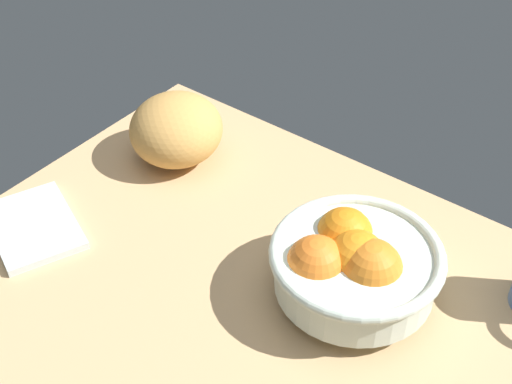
# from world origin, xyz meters

# --- Properties ---
(ground_plane) EXTENTS (0.84, 0.63, 0.03)m
(ground_plane) POSITION_xyz_m (0.00, 0.00, -0.01)
(ground_plane) COLOR tan
(fruit_bowl) EXTENTS (0.22, 0.22, 0.10)m
(fruit_bowl) POSITION_xyz_m (-0.11, -0.07, 0.06)
(fruit_bowl) COLOR silver
(fruit_bowl) RESTS_ON ground
(bread_loaf) EXTENTS (0.20, 0.20, 0.11)m
(bread_loaf) POSITION_xyz_m (0.27, -0.15, 0.05)
(bread_loaf) COLOR tan
(bread_loaf) RESTS_ON ground
(napkin_folded) EXTENTS (0.19, 0.16, 0.01)m
(napkin_folded) POSITION_xyz_m (0.32, 0.10, 0.01)
(napkin_folded) COLOR silver
(napkin_folded) RESTS_ON ground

